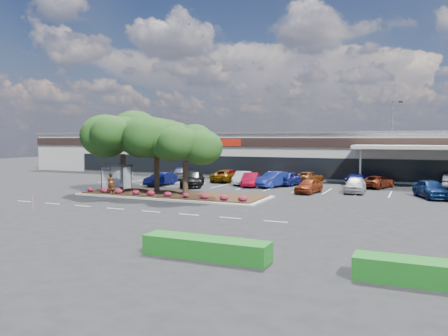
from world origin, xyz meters
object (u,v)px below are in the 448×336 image
at_px(survey_stake, 33,200).
at_px(car_0, 121,177).
at_px(light_pole, 392,145).
at_px(car_1, 161,179).

relative_size(survey_stake, car_0, 0.24).
bearing_deg(light_pole, car_0, -150.75).
relative_size(car_0, car_1, 1.04).
bearing_deg(light_pole, survey_stake, -124.08).
xyz_separation_m(survey_stake, car_0, (-5.82, 18.46, 0.08)).
xyz_separation_m(survey_stake, car_1, (-0.22, 18.40, 0.02)).
height_order(car_0, car_1, car_0).
bearing_deg(car_1, car_0, -173.03).
distance_m(light_pole, car_0, 33.99).
bearing_deg(car_0, survey_stake, -92.64).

